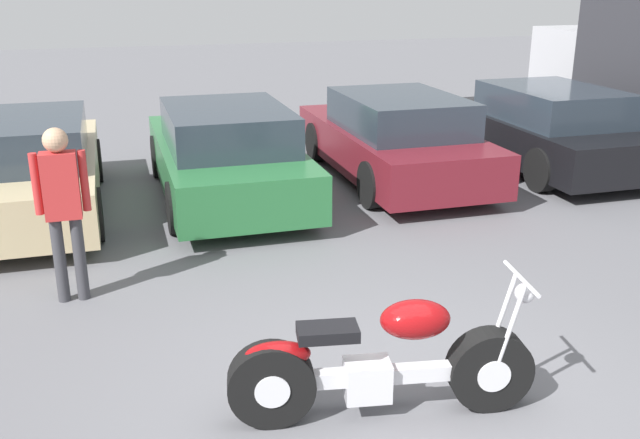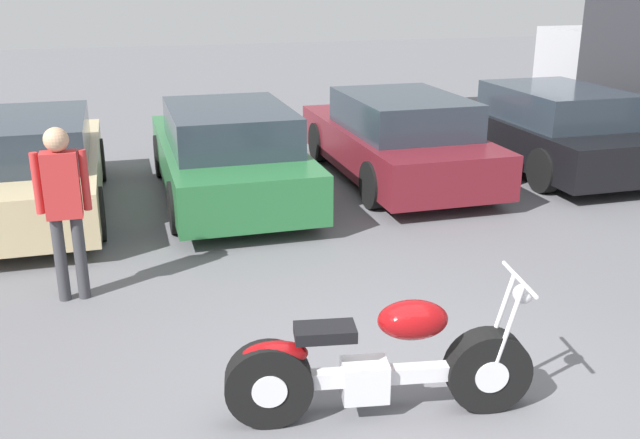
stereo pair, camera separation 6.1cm
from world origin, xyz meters
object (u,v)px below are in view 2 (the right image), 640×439
object	(u,v)px
parked_car_green	(228,154)
person_standing	(63,199)
parked_car_maroon	(397,138)
motorcycle	(377,365)
parked_car_black	(547,128)
parked_car_champagne	(27,167)

from	to	relation	value
parked_car_green	person_standing	xyz separation A→B (m)	(-2.08, -3.03, 0.40)
parked_car_green	parked_car_maroon	distance (m)	2.75
parked_car_green	parked_car_maroon	bearing A→B (deg)	5.50
parked_car_green	person_standing	world-z (taller)	person_standing
motorcycle	person_standing	size ratio (longest dim) A/B	1.29
parked_car_black	person_standing	distance (m)	8.27
motorcycle	parked_car_champagne	bearing A→B (deg)	116.80
parked_car_green	parked_car_black	distance (m)	5.49
person_standing	parked_car_black	bearing A→B (deg)	23.68
person_standing	motorcycle	bearing A→B (deg)	-50.70
parked_car_black	person_standing	size ratio (longest dim) A/B	2.55
parked_car_champagne	person_standing	distance (m)	3.11
motorcycle	parked_car_champagne	distance (m)	6.47
parked_car_green	parked_car_black	size ratio (longest dim) A/B	1.00
motorcycle	parked_car_black	distance (m)	8.07
parked_car_green	parked_car_champagne	bearing A→B (deg)	-179.77
parked_car_champagne	parked_car_maroon	bearing A→B (deg)	2.87
parked_car_green	parked_car_maroon	xyz separation A→B (m)	(2.74, 0.26, 0.00)
motorcycle	parked_car_black	bearing A→B (deg)	48.87
parked_car_maroon	parked_car_green	bearing A→B (deg)	-174.50
parked_car_champagne	parked_car_black	bearing A→B (deg)	2.10
parked_car_maroon	person_standing	size ratio (longest dim) A/B	2.55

